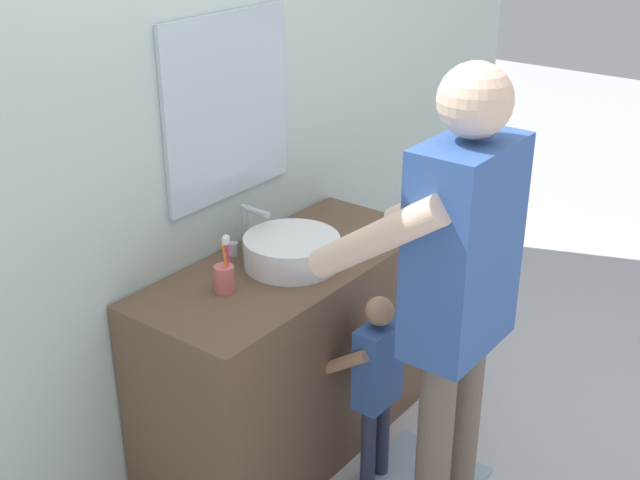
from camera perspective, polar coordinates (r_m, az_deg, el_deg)
ground_plane at (r=3.38m, az=2.10°, el=-15.42°), size 14.00×14.00×0.00m
back_wall at (r=3.10m, az=-7.02°, el=9.00°), size 4.40×0.10×2.70m
vanity_cabinet at (r=3.29m, az=-2.10°, el=-7.94°), size 1.25×0.54×0.81m
sink_basin at (r=3.05m, az=-1.94°, el=-0.72°), size 0.36×0.36×0.11m
faucet at (r=3.17m, az=-4.97°, el=0.69°), size 0.18×0.14×0.18m
toothbrush_cup at (r=2.89m, az=-6.55°, el=-2.52°), size 0.07×0.07×0.21m
child_toddler at (r=3.05m, az=3.83°, el=-9.26°), size 0.25×0.25×0.80m
adult_parent at (r=2.60m, az=9.30°, el=-2.53°), size 0.52×0.55×1.67m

